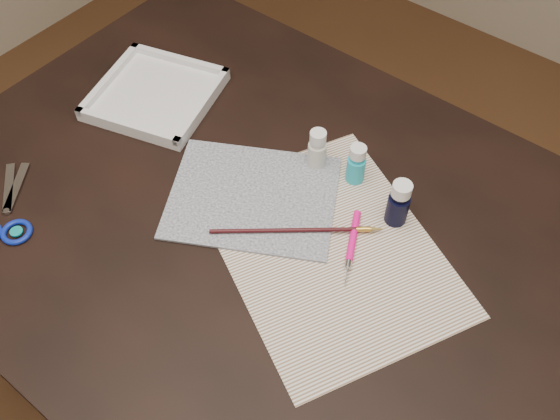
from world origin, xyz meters
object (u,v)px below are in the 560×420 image
Objects in this scene: paint_bottle_white at (317,149)px; paint_bottle_cyan at (356,164)px; canvas at (253,197)px; scissors at (4,203)px; palette_tray at (155,94)px; paper at (329,249)px; paint_bottle_navy at (399,203)px.

paint_bottle_cyan is (0.07, 0.01, -0.00)m from paint_bottle_white.
canvas is 1.41× the size of scissors.
palette_tray reaches higher than canvas.
paint_bottle_white is 0.40× the size of scissors.
paper is 5.26× the size of paint_bottle_white.
paint_bottle_cyan is at bearing 162.63° from paint_bottle_navy.
scissors is at bearing -92.00° from palette_tray.
paint_bottle_navy reaches higher than canvas.
scissors is 0.35m from palette_tray.
paint_bottle_cyan reaches higher than paper.
paper is at bearing -9.72° from palette_tray.
palette_tray is at bearing -51.66° from scissors.
paint_bottle_cyan is (-0.05, 0.15, 0.04)m from paper.
paint_bottle_white is 0.90× the size of paint_bottle_navy.
paper is at bearing -1.98° from canvas.
paint_bottle_white reaches higher than palette_tray.
paint_bottle_white is at bearing -169.10° from paint_bottle_cyan.
paper is 0.17m from paint_bottle_cyan.
canvas is 0.19m from paint_bottle_cyan.
paint_bottle_white is at bearing 8.90° from palette_tray.
palette_tray is (-0.31, 0.08, 0.01)m from canvas.
paint_bottle_navy reaches higher than paint_bottle_cyan.
scissors is at bearing -139.61° from canvas.
paper is 4.73× the size of paint_bottle_navy.
scissors is 0.91× the size of palette_tray.
scissors reaches higher than paper.
paint_bottle_white reaches higher than paper.
palette_tray is (0.01, 0.35, 0.01)m from scissors.
canvas is at bearing -152.64° from paint_bottle_navy.
canvas is 0.32m from palette_tray.
paper is at bearing -47.50° from paint_bottle_white.
paint_bottle_cyan is at bearing 109.05° from paper.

